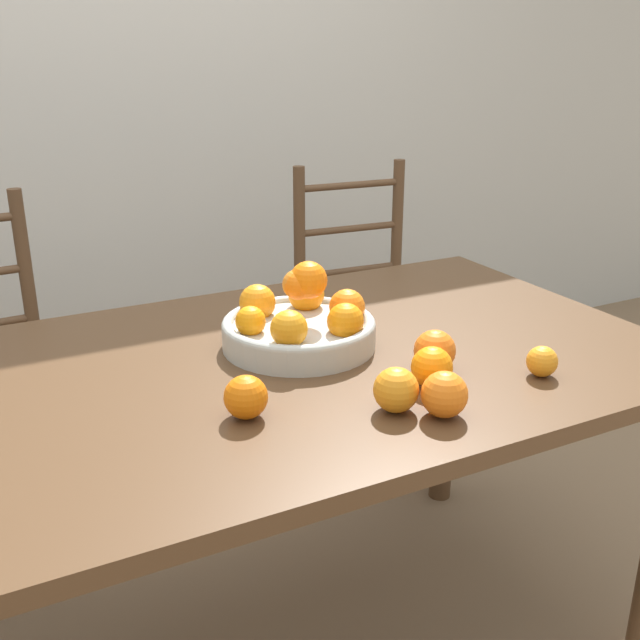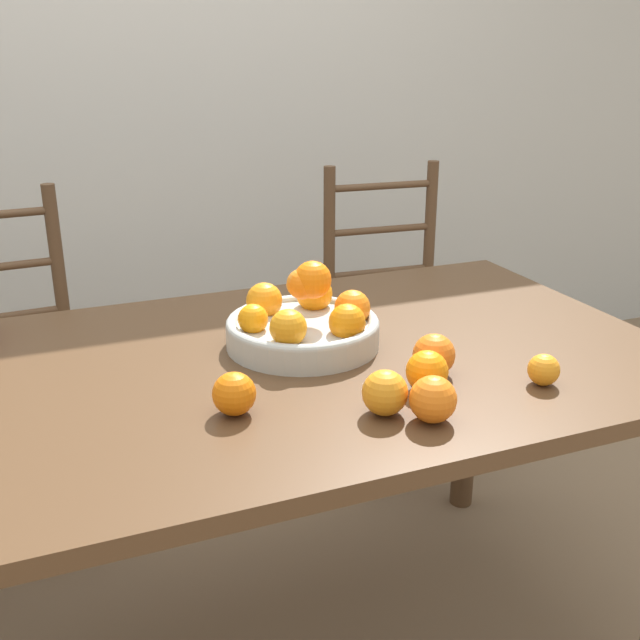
% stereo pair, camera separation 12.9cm
% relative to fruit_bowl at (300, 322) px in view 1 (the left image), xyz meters
% --- Properties ---
extents(wall_back, '(8.00, 0.06, 2.60)m').
position_rel_fruit_bowl_xyz_m(wall_back, '(-0.08, 1.50, 0.47)').
color(wall_back, beige).
rests_on(wall_back, ground_plane).
extents(dining_table, '(1.65, 0.96, 0.78)m').
position_rel_fruit_bowl_xyz_m(dining_table, '(-0.08, -0.05, -0.15)').
color(dining_table, '#4C331E').
rests_on(dining_table, ground_plane).
extents(fruit_bowl, '(0.33, 0.33, 0.19)m').
position_rel_fruit_bowl_xyz_m(fruit_bowl, '(0.00, 0.00, 0.00)').
color(fruit_bowl, '#B2B7B2').
rests_on(fruit_bowl, dining_table).
extents(orange_loose_0, '(0.08, 0.08, 0.08)m').
position_rel_fruit_bowl_xyz_m(orange_loose_0, '(0.08, -0.40, -0.01)').
color(orange_loose_0, orange).
rests_on(orange_loose_0, dining_table).
extents(orange_loose_1, '(0.06, 0.06, 0.06)m').
position_rel_fruit_bowl_xyz_m(orange_loose_1, '(0.35, -0.35, -0.02)').
color(orange_loose_1, orange).
rests_on(orange_loose_1, dining_table).
extents(orange_loose_2, '(0.08, 0.08, 0.08)m').
position_rel_fruit_bowl_xyz_m(orange_loose_2, '(0.13, -0.30, -0.01)').
color(orange_loose_2, orange).
rests_on(orange_loose_2, dining_table).
extents(orange_loose_3, '(0.08, 0.08, 0.08)m').
position_rel_fruit_bowl_xyz_m(orange_loose_3, '(0.02, -0.35, -0.01)').
color(orange_loose_3, orange).
rests_on(orange_loose_3, dining_table).
extents(orange_loose_4, '(0.08, 0.08, 0.08)m').
position_rel_fruit_bowl_xyz_m(orange_loose_4, '(0.18, -0.24, -0.01)').
color(orange_loose_4, orange).
rests_on(orange_loose_4, dining_table).
extents(orange_loose_5, '(0.08, 0.08, 0.08)m').
position_rel_fruit_bowl_xyz_m(orange_loose_5, '(-0.23, -0.25, -0.01)').
color(orange_loose_5, orange).
rests_on(orange_loose_5, dining_table).
extents(chair_right, '(0.45, 0.43, 1.00)m').
position_rel_fruit_bowl_xyz_m(chair_right, '(0.62, 0.76, -0.36)').
color(chair_right, '#513823').
rests_on(chair_right, ground_plane).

